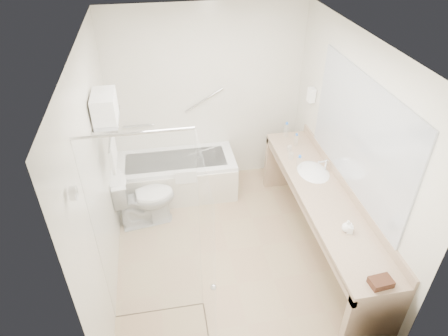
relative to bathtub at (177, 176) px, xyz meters
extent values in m
plane|color=tan|center=(0.50, -1.24, -0.28)|extent=(3.20, 3.20, 0.00)
cube|color=white|center=(0.50, -1.24, 2.22)|extent=(2.60, 3.20, 0.10)
cube|color=beige|center=(0.50, 0.36, 0.97)|extent=(2.60, 0.10, 2.50)
cube|color=beige|center=(0.50, -2.84, 0.97)|extent=(2.60, 0.10, 2.50)
cube|color=beige|center=(-0.80, -1.24, 0.97)|extent=(0.10, 3.20, 2.50)
cube|color=beige|center=(1.80, -1.24, 0.97)|extent=(0.10, 3.20, 2.50)
cube|color=white|center=(0.00, 0.01, 0.00)|extent=(1.60, 0.70, 0.55)
cube|color=beige|center=(0.00, -0.35, -0.03)|extent=(1.60, 0.02, 0.50)
cube|color=white|center=(0.10, -0.34, 0.22)|extent=(0.28, 0.06, 0.18)
cylinder|color=silver|center=(-0.45, 0.32, 0.67)|extent=(0.40, 0.03, 0.03)
cylinder|color=silver|center=(0.45, 0.32, 0.97)|extent=(0.53, 0.03, 0.33)
cube|color=silver|center=(-0.35, -1.94, 0.77)|extent=(0.90, 0.01, 2.10)
cube|color=silver|center=(0.10, -2.39, 0.77)|extent=(0.02, 0.90, 2.10)
cylinder|color=silver|center=(-0.35, -1.94, 1.82)|extent=(0.90, 0.02, 0.02)
sphere|color=silver|center=(0.13, -2.54, 0.72)|extent=(0.05, 0.05, 0.05)
cylinder|color=silver|center=(-0.75, -2.39, 1.67)|extent=(0.04, 0.10, 0.10)
cube|color=silver|center=(-0.67, -0.89, 1.42)|extent=(0.24, 0.55, 0.02)
cylinder|color=silver|center=(-0.67, -0.89, 1.20)|extent=(0.02, 0.55, 0.02)
cube|color=white|center=(-0.67, -0.89, 1.04)|extent=(0.03, 0.42, 0.32)
cube|color=white|center=(-0.67, -0.89, 1.48)|extent=(0.22, 0.40, 0.08)
cube|color=white|center=(-0.67, -0.89, 1.57)|extent=(0.22, 0.40, 0.08)
cube|color=white|center=(-0.67, -0.89, 1.65)|extent=(0.22, 0.40, 0.08)
cube|color=tan|center=(1.52, -1.39, 0.55)|extent=(0.55, 2.70, 0.05)
cube|color=tan|center=(1.78, -1.39, 0.62)|extent=(0.03, 2.70, 0.10)
cube|color=tan|center=(1.27, -1.39, 0.49)|extent=(0.04, 2.70, 0.08)
cube|color=tan|center=(1.52, -2.70, 0.12)|extent=(0.55, 0.08, 0.80)
cube|color=tan|center=(1.52, -0.08, 0.12)|extent=(0.55, 0.08, 0.80)
ellipsoid|color=white|center=(1.55, -0.99, 0.54)|extent=(0.40, 0.52, 0.14)
cylinder|color=silver|center=(1.70, -0.99, 0.65)|extent=(0.03, 0.03, 0.14)
cube|color=#ADB2B9|center=(1.79, -1.39, 1.27)|extent=(0.02, 2.00, 1.20)
cube|color=white|center=(1.75, -0.19, 1.17)|extent=(0.08, 0.10, 0.18)
imported|color=white|center=(-0.45, -0.54, 0.10)|extent=(0.83, 0.54, 0.76)
cube|color=#49281A|center=(1.52, -2.64, 0.61)|extent=(0.20, 0.14, 0.06)
imported|color=white|center=(1.54, -2.01, 0.60)|extent=(0.09, 0.13, 0.05)
imported|color=white|center=(1.52, -1.98, 0.62)|extent=(0.14, 0.15, 0.10)
cylinder|color=silver|center=(1.40, -0.91, 0.66)|extent=(0.06, 0.06, 0.17)
cylinder|color=blue|center=(1.40, -0.91, 0.76)|extent=(0.03, 0.03, 0.03)
cylinder|color=silver|center=(1.54, -0.39, 0.65)|extent=(0.05, 0.05, 0.15)
cylinder|color=blue|center=(1.54, -0.39, 0.74)|extent=(0.03, 0.03, 0.02)
cylinder|color=silver|center=(1.48, -0.14, 0.67)|extent=(0.06, 0.06, 0.18)
cylinder|color=blue|center=(1.48, -0.14, 0.77)|extent=(0.03, 0.03, 0.03)
cylinder|color=silver|center=(1.41, -0.51, 0.61)|extent=(0.07, 0.07, 0.08)
cylinder|color=silver|center=(1.38, -0.68, 0.61)|extent=(0.08, 0.08, 0.08)
camera|label=1|loc=(-0.15, -4.55, 3.28)|focal=32.00mm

